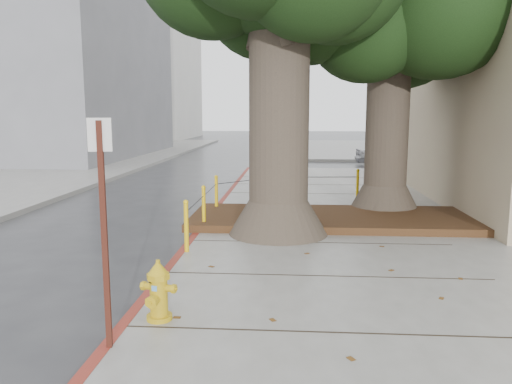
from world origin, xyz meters
TOP-DOWN VIEW (x-y plane):
  - ground at (0.00, 0.00)m, footprint 140.00×140.00m
  - sidewalk_far at (6.00, 30.00)m, footprint 16.00×20.00m
  - curb_red at (-2.00, 2.50)m, footprint 0.14×26.00m
  - planter_bed at (0.90, 3.90)m, footprint 6.40×2.60m
  - building_far_grey at (-15.00, 22.00)m, footprint 12.00×16.00m
  - building_far_white at (-17.00, 45.00)m, footprint 12.00×18.00m
  - tree_far at (2.64, 5.32)m, footprint 4.50×3.80m
  - bollard_ring at (-0.87, 4.38)m, footprint 3.79×5.39m
  - fire_hydrant at (-1.61, -1.78)m, footprint 0.39×0.37m
  - signpost at (-1.95, -2.51)m, footprint 0.24×0.07m
  - car_silver at (4.96, 18.62)m, footprint 3.39×1.42m
  - car_red at (9.23, 19.52)m, footprint 3.52×1.58m
  - car_dark at (-12.63, 18.39)m, footprint 2.10×4.62m

SIDE VIEW (x-z plane):
  - ground at x=0.00m, z-range 0.00..0.00m
  - sidewalk_far at x=6.00m, z-range 0.00..0.15m
  - curb_red at x=-2.00m, z-range -0.01..0.15m
  - planter_bed at x=0.90m, z-range 0.15..0.31m
  - fire_hydrant at x=-1.61m, z-range 0.14..0.88m
  - car_red at x=9.23m, z-range 0.00..1.12m
  - car_silver at x=4.96m, z-range 0.00..1.15m
  - car_dark at x=-12.63m, z-range 0.00..1.31m
  - bollard_ring at x=-0.87m, z-range 0.19..1.14m
  - signpost at x=-1.95m, z-range 0.31..2.71m
  - tree_far at x=2.64m, z-range 1.43..8.60m
  - building_far_grey at x=-15.00m, z-range 0.00..12.00m
  - building_far_white at x=-17.00m, z-range 0.00..15.00m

